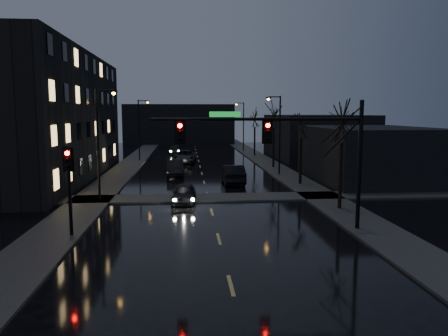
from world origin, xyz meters
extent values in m
plane|color=black|center=(0.00, 0.00, 0.00)|extent=(160.00, 160.00, 0.00)
cube|color=#2D2D2B|center=(-8.50, 35.00, 0.06)|extent=(3.00, 140.00, 0.12)
cube|color=#2D2D2B|center=(8.50, 35.00, 0.06)|extent=(3.00, 140.00, 0.12)
cube|color=#2D2D2B|center=(0.00, 18.50, 0.06)|extent=(40.00, 3.00, 0.12)
cube|color=black|center=(-16.50, 30.00, 6.00)|extent=(12.00, 30.00, 12.00)
cube|color=black|center=(15.50, 26.00, 2.50)|extent=(10.00, 14.00, 5.00)
cube|color=black|center=(17.00, 48.00, 3.00)|extent=(12.00, 18.00, 6.00)
cube|color=black|center=(-3.00, 78.00, 4.00)|extent=(22.00, 10.00, 8.00)
cylinder|color=black|center=(7.60, 9.00, 3.50)|extent=(0.22, 0.22, 7.00)
cylinder|color=black|center=(2.10, 9.00, 6.00)|extent=(11.00, 0.16, 0.16)
cylinder|color=black|center=(6.60, 9.00, 5.00)|extent=(2.05, 0.10, 2.05)
cube|color=#0C591E|center=(0.40, 9.00, 6.25)|extent=(1.60, 0.04, 0.28)
cube|color=black|center=(-1.90, 9.00, 5.35)|extent=(0.35, 0.28, 1.05)
sphere|color=#FF0705|center=(-1.90, 8.84, 5.68)|extent=(0.22, 0.22, 0.22)
cube|color=black|center=(2.60, 9.00, 5.35)|extent=(0.35, 0.28, 1.05)
sphere|color=#FF0705|center=(2.60, 8.84, 5.68)|extent=(0.22, 0.22, 0.22)
cylinder|color=black|center=(-7.50, 9.00, 2.20)|extent=(0.18, 0.18, 4.40)
cube|color=black|center=(-7.50, 9.00, 4.00)|extent=(0.35, 0.28, 1.05)
sphere|color=#FF0705|center=(-7.50, 8.84, 4.33)|extent=(0.22, 0.22, 0.22)
cylinder|color=black|center=(8.40, 14.00, 2.20)|extent=(0.24, 0.24, 4.40)
cylinder|color=black|center=(8.40, 24.00, 2.06)|extent=(0.24, 0.24, 4.12)
cylinder|color=black|center=(8.40, 36.00, 2.34)|extent=(0.24, 0.24, 4.68)
cylinder|color=black|center=(8.40, 50.00, 2.15)|extent=(0.24, 0.24, 4.29)
cylinder|color=black|center=(-7.80, 18.00, 4.00)|extent=(0.16, 0.16, 8.00)
cylinder|color=black|center=(-7.20, 18.00, 7.90)|extent=(1.20, 0.10, 0.10)
cube|color=black|center=(-6.60, 18.00, 7.80)|extent=(0.50, 0.25, 0.15)
sphere|color=#FF9E32|center=(-6.60, 18.00, 7.70)|extent=(0.28, 0.28, 0.28)
cylinder|color=black|center=(-7.80, 45.00, 4.00)|extent=(0.16, 0.16, 8.00)
cylinder|color=black|center=(-7.20, 45.00, 7.90)|extent=(1.20, 0.10, 0.10)
cube|color=black|center=(-6.60, 45.00, 7.80)|extent=(0.50, 0.25, 0.15)
sphere|color=#FF9E32|center=(-6.60, 45.00, 7.70)|extent=(0.28, 0.28, 0.28)
cylinder|color=black|center=(7.80, 30.00, 4.00)|extent=(0.16, 0.16, 8.00)
cylinder|color=black|center=(7.20, 30.00, 7.90)|extent=(1.20, 0.10, 0.10)
cube|color=black|center=(6.60, 30.00, 7.80)|extent=(0.50, 0.25, 0.15)
sphere|color=#FF9E32|center=(6.60, 30.00, 7.70)|extent=(0.28, 0.28, 0.28)
cylinder|color=black|center=(7.80, 58.00, 4.00)|extent=(0.16, 0.16, 8.00)
cylinder|color=black|center=(7.20, 58.00, 7.90)|extent=(1.20, 0.10, 0.10)
cube|color=black|center=(6.60, 58.00, 7.80)|extent=(0.50, 0.25, 0.15)
sphere|color=#FF9E32|center=(6.60, 58.00, 7.70)|extent=(0.28, 0.28, 0.28)
imported|color=black|center=(-1.80, 17.15, 0.67)|extent=(1.87, 4.06, 1.35)
imported|color=black|center=(-2.77, 30.86, 0.79)|extent=(1.91, 4.90, 1.59)
imported|color=black|center=(-1.80, 41.94, 0.81)|extent=(3.08, 6.00, 1.62)
imported|color=black|center=(-3.33, 53.99, 0.66)|extent=(2.12, 4.64, 1.32)
imported|color=black|center=(2.56, 25.27, 0.84)|extent=(1.83, 5.14, 1.69)
camera|label=1|loc=(-1.58, -13.34, 6.33)|focal=35.00mm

